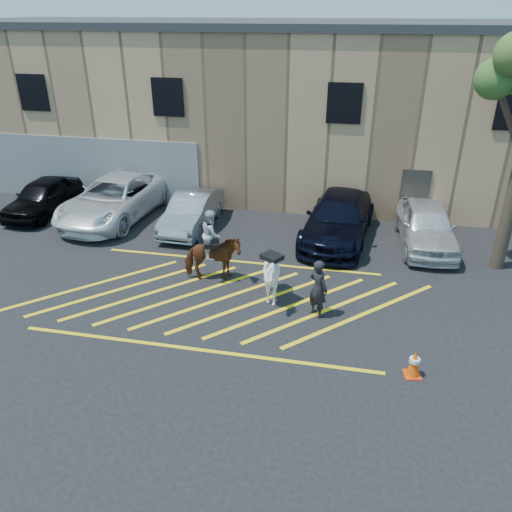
% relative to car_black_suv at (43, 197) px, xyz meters
% --- Properties ---
extents(ground, '(90.00, 90.00, 0.00)m').
position_rel_car_black_suv_xyz_m(ground, '(9.11, -5.01, -0.72)').
color(ground, black).
rests_on(ground, ground).
extents(car_black_suv, '(1.74, 4.25, 1.44)m').
position_rel_car_black_suv_xyz_m(car_black_suv, '(0.00, 0.00, 0.00)').
color(car_black_suv, black).
rests_on(car_black_suv, ground).
extents(car_white_pickup, '(3.30, 6.20, 1.66)m').
position_rel_car_black_suv_xyz_m(car_white_pickup, '(3.21, 0.13, 0.11)').
color(car_white_pickup, white).
rests_on(car_white_pickup, ground).
extents(car_silver_sedan, '(1.56, 4.17, 1.36)m').
position_rel_car_black_suv_xyz_m(car_silver_sedan, '(6.61, -0.29, -0.04)').
color(car_silver_sedan, gray).
rests_on(car_silver_sedan, ground).
extents(car_blue_suv, '(2.86, 5.75, 1.60)m').
position_rel_car_black_suv_xyz_m(car_blue_suv, '(12.29, -0.11, 0.08)').
color(car_blue_suv, black).
rests_on(car_blue_suv, ground).
extents(car_white_suv, '(2.10, 4.69, 1.57)m').
position_rel_car_black_suv_xyz_m(car_white_suv, '(15.44, -0.13, 0.06)').
color(car_white_suv, silver).
rests_on(car_white_suv, ground).
extents(handler, '(0.75, 0.72, 1.72)m').
position_rel_car_black_suv_xyz_m(handler, '(12.01, -5.57, 0.14)').
color(handler, black).
rests_on(handler, ground).
extents(warehouse, '(32.42, 10.20, 7.30)m').
position_rel_car_black_suv_xyz_m(warehouse, '(9.10, 6.98, 2.93)').
color(warehouse, tan).
rests_on(warehouse, ground).
extents(hatching_zone, '(12.60, 5.12, 0.01)m').
position_rel_car_black_suv_xyz_m(hatching_zone, '(9.11, -5.31, -0.72)').
color(hatching_zone, yellow).
rests_on(hatching_zone, ground).
extents(mounted_bay, '(1.94, 1.24, 2.37)m').
position_rel_car_black_suv_xyz_m(mounted_bay, '(8.57, -4.19, 0.24)').
color(mounted_bay, brown).
rests_on(mounted_bay, ground).
extents(saddled_white, '(1.92, 1.97, 1.64)m').
position_rel_car_black_suv_xyz_m(saddled_white, '(10.62, -5.09, 0.11)').
color(saddled_white, white).
rests_on(saddled_white, ground).
extents(traffic_cone, '(0.44, 0.44, 0.73)m').
position_rel_car_black_suv_xyz_m(traffic_cone, '(14.49, -7.74, -0.36)').
color(traffic_cone, '#FF3A0A').
rests_on(traffic_cone, ground).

